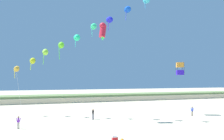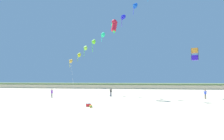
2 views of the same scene
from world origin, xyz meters
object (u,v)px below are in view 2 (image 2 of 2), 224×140
object	(u,v)px
large_kite_low_lead	(114,26)
beach_ball	(91,106)
person_near_left	(111,92)
person_mid_center	(205,94)
large_kite_mid_trail	(195,54)
beach_cooler	(89,105)
person_near_right	(52,93)

from	to	relation	value
large_kite_low_lead	beach_ball	world-z (taller)	large_kite_low_lead
person_near_left	person_mid_center	world-z (taller)	person_near_left
person_mid_center	large_kite_low_lead	bearing A→B (deg)	-179.40
person_mid_center	beach_ball	bearing A→B (deg)	-145.80
person_mid_center	large_kite_mid_trail	distance (m)	7.54
person_mid_center	beach_cooler	xyz separation A→B (m)	(-17.80, -10.97, -0.72)
large_kite_low_lead	beach_ball	distance (m)	17.75
person_mid_center	beach_cooler	bearing A→B (deg)	-148.37
person_near_left	beach_ball	size ratio (longest dim) A/B	4.56
person_mid_center	beach_ball	world-z (taller)	person_mid_center
beach_cooler	beach_ball	world-z (taller)	beach_cooler
person_near_right	person_mid_center	distance (m)	27.54
person_near_right	beach_ball	size ratio (longest dim) A/B	4.41
person_near_left	large_kite_mid_trail	size ratio (longest dim) A/B	0.74
beach_cooler	person_near_left	bearing A→B (deg)	85.94
beach_cooler	person_near_right	bearing A→B (deg)	136.47
large_kite_mid_trail	beach_cooler	world-z (taller)	large_kite_mid_trail
person_near_left	beach_ball	distance (m)	13.64
person_mid_center	large_kite_low_lead	world-z (taller)	large_kite_low_lead
large_kite_mid_trail	person_near_left	bearing A→B (deg)	-179.40
large_kite_low_lead	beach_ball	bearing A→B (deg)	-96.72
person_mid_center	beach_cooler	size ratio (longest dim) A/B	2.80
large_kite_mid_trail	beach_ball	world-z (taller)	large_kite_mid_trail
beach_cooler	beach_ball	bearing A→B (deg)	-58.04
beach_cooler	person_mid_center	bearing A→B (deg)	31.63
person_mid_center	large_kite_mid_trail	xyz separation A→B (m)	(-0.94, 2.02, 7.20)
person_near_right	large_kite_low_lead	bearing A→B (deg)	7.91
person_mid_center	beach_ball	xyz separation A→B (m)	(-17.31, -11.76, -0.75)
person_near_left	large_kite_low_lead	world-z (taller)	large_kite_low_lead
person_near_left	person_near_right	world-z (taller)	person_near_left
person_near_right	large_kite_low_lead	distance (m)	17.18
person_near_right	person_near_left	bearing A→B (deg)	18.87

